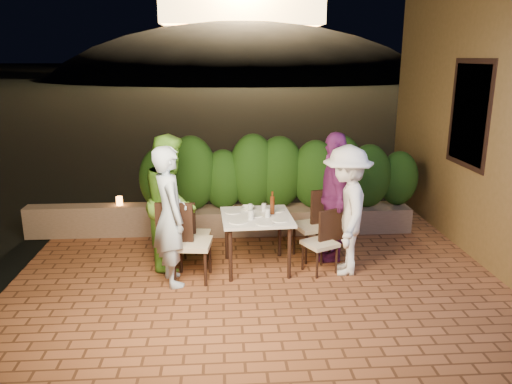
{
  "coord_description": "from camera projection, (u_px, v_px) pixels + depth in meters",
  "views": [
    {
      "loc": [
        -0.76,
        -5.46,
        2.81
      ],
      "look_at": [
        -0.32,
        0.94,
        1.05
      ],
      "focal_mm": 35.0,
      "sensor_mm": 36.0,
      "label": 1
    }
  ],
  "objects": [
    {
      "name": "ground",
      "position": [
        288.0,
        297.0,
        6.05
      ],
      "size": [
        400.0,
        400.0,
        0.0
      ],
      "primitive_type": "plane",
      "color": "black",
      "rests_on": "ground"
    },
    {
      "name": "terrace_floor",
      "position": [
        283.0,
        283.0,
        6.55
      ],
      "size": [
        7.0,
        6.0,
        0.15
      ],
      "primitive_type": "cube",
      "color": "brown",
      "rests_on": "ground"
    },
    {
      "name": "building_wall",
      "position": [
        509.0,
        77.0,
        7.55
      ],
      "size": [
        1.6,
        5.0,
        5.0
      ],
      "primitive_type": "cube",
      "color": "brown",
      "rests_on": "ground"
    },
    {
      "name": "window_pane",
      "position": [
        471.0,
        114.0,
        7.15
      ],
      "size": [
        0.08,
        1.0,
        1.4
      ],
      "primitive_type": "cube",
      "color": "black",
      "rests_on": "building_wall"
    },
    {
      "name": "window_frame",
      "position": [
        471.0,
        114.0,
        7.15
      ],
      "size": [
        0.06,
        1.15,
        1.55
      ],
      "primitive_type": "cube",
      "color": "black",
      "rests_on": "building_wall"
    },
    {
      "name": "planter",
      "position": [
        282.0,
        219.0,
        8.22
      ],
      "size": [
        4.2,
        0.55,
        0.4
      ],
      "primitive_type": "cube",
      "color": "#7B614E",
      "rests_on": "ground"
    },
    {
      "name": "hedge",
      "position": [
        282.0,
        175.0,
        8.02
      ],
      "size": [
        4.0,
        0.7,
        1.1
      ],
      "primitive_type": null,
      "color": "#1B3F11",
      "rests_on": "planter"
    },
    {
      "name": "parapet",
      "position": [
        96.0,
        220.0,
        8.01
      ],
      "size": [
        2.2,
        0.3,
        0.5
      ],
      "primitive_type": "cube",
      "color": "#7B614E",
      "rests_on": "ground"
    },
    {
      "name": "hill",
      "position": [
        243.0,
        110.0,
        64.97
      ],
      "size": [
        52.0,
        40.0,
        22.0
      ],
      "primitive_type": "ellipsoid",
      "color": "black",
      "rests_on": "ground"
    },
    {
      "name": "dining_table",
      "position": [
        257.0,
        242.0,
        6.73
      ],
      "size": [
        0.97,
        0.97,
        0.75
      ],
      "primitive_type": null,
      "rotation": [
        0.0,
        0.0,
        0.05
      ],
      "color": "white",
      "rests_on": "ground"
    },
    {
      "name": "plate_nw",
      "position": [
        238.0,
        221.0,
        6.38
      ],
      "size": [
        0.25,
        0.25,
        0.01
      ],
      "primitive_type": "cylinder",
      "color": "white",
      "rests_on": "dining_table"
    },
    {
      "name": "plate_sw",
      "position": [
        233.0,
        212.0,
        6.78
      ],
      "size": [
        0.22,
        0.22,
        0.01
      ],
      "primitive_type": "cylinder",
      "color": "white",
      "rests_on": "dining_table"
    },
    {
      "name": "plate_ne",
      "position": [
        280.0,
        220.0,
        6.44
      ],
      "size": [
        0.21,
        0.21,
        0.01
      ],
      "primitive_type": "cylinder",
      "color": "white",
      "rests_on": "dining_table"
    },
    {
      "name": "plate_se",
      "position": [
        277.0,
        210.0,
        6.85
      ],
      "size": [
        0.21,
        0.21,
        0.01
      ],
      "primitive_type": "cylinder",
      "color": "white",
      "rests_on": "dining_table"
    },
    {
      "name": "plate_centre",
      "position": [
        256.0,
        215.0,
        6.65
      ],
      "size": [
        0.22,
        0.22,
        0.01
      ],
      "primitive_type": "cylinder",
      "color": "white",
      "rests_on": "dining_table"
    },
    {
      "name": "plate_front",
      "position": [
        265.0,
        223.0,
        6.32
      ],
      "size": [
        0.22,
        0.22,
        0.01
      ],
      "primitive_type": "cylinder",
      "color": "white",
      "rests_on": "dining_table"
    },
    {
      "name": "glass_nw",
      "position": [
        251.0,
        215.0,
        6.47
      ],
      "size": [
        0.07,
        0.07,
        0.12
      ],
      "primitive_type": "cylinder",
      "color": "silver",
      "rests_on": "dining_table"
    },
    {
      "name": "glass_sw",
      "position": [
        250.0,
        208.0,
        6.81
      ],
      "size": [
        0.06,
        0.06,
        0.1
      ],
      "primitive_type": "cylinder",
      "color": "silver",
      "rests_on": "dining_table"
    },
    {
      "name": "glass_ne",
      "position": [
        267.0,
        213.0,
        6.56
      ],
      "size": [
        0.07,
        0.07,
        0.12
      ],
      "primitive_type": "cylinder",
      "color": "silver",
      "rests_on": "dining_table"
    },
    {
      "name": "glass_se",
      "position": [
        264.0,
        207.0,
        6.81
      ],
      "size": [
        0.06,
        0.06,
        0.11
      ],
      "primitive_type": "cylinder",
      "color": "silver",
      "rests_on": "dining_table"
    },
    {
      "name": "beer_bottle",
      "position": [
        272.0,
        203.0,
        6.67
      ],
      "size": [
        0.06,
        0.06,
        0.31
      ],
      "primitive_type": null,
      "color": "#50220D",
      "rests_on": "dining_table"
    },
    {
      "name": "bowl",
      "position": [
        248.0,
        208.0,
        6.9
      ],
      "size": [
        0.21,
        0.21,
        0.04
      ],
      "primitive_type": "imported",
      "rotation": [
        0.0,
        0.0,
        -0.16
      ],
      "color": "white",
      "rests_on": "dining_table"
    },
    {
      "name": "chair_left_front",
      "position": [
        192.0,
        242.0,
        6.36
      ],
      "size": [
        0.53,
        0.53,
        1.03
      ],
      "primitive_type": null,
      "rotation": [
        0.0,
        0.0,
        -0.12
      ],
      "color": "black",
      "rests_on": "ground"
    },
    {
      "name": "chair_left_back",
      "position": [
        195.0,
        234.0,
        6.85
      ],
      "size": [
        0.45,
        0.45,
        0.89
      ],
      "primitive_type": null,
      "rotation": [
        0.0,
        0.0,
        -0.09
      ],
      "color": "black",
      "rests_on": "ground"
    },
    {
      "name": "chair_right_front",
      "position": [
        320.0,
        242.0,
        6.61
      ],
      "size": [
        0.52,
        0.52,
        0.84
      ],
      "primitive_type": null,
      "rotation": [
        0.0,
        0.0,
        3.61
      ],
      "color": "black",
      "rests_on": "ground"
    },
    {
      "name": "chair_right_back",
      "position": [
        312.0,
        225.0,
        7.07
      ],
      "size": [
        0.58,
        0.58,
        0.99
      ],
      "primitive_type": null,
      "rotation": [
        0.0,
        0.0,
        3.45
      ],
      "color": "black",
      "rests_on": "ground"
    },
    {
      "name": "diner_blue",
      "position": [
        170.0,
        216.0,
        6.17
      ],
      "size": [
        0.61,
        0.75,
        1.77
      ],
      "primitive_type": "imported",
      "rotation": [
        0.0,
        0.0,
        1.9
      ],
      "color": "silver",
      "rests_on": "ground"
    },
    {
      "name": "diner_green",
      "position": [
        171.0,
        201.0,
        6.76
      ],
      "size": [
        0.7,
        0.89,
        1.82
      ],
      "primitive_type": "imported",
      "rotation": [
        0.0,
        0.0,
        1.58
      ],
      "color": "#7CCF40",
      "rests_on": "ground"
    },
    {
      "name": "diner_white",
      "position": [
        346.0,
        210.0,
        6.5
      ],
      "size": [
        0.8,
        1.19,
        1.72
      ],
      "primitive_type": "imported",
      "rotation": [
        0.0,
        0.0,
        -1.72
      ],
      "color": "white",
      "rests_on": "ground"
    },
    {
      "name": "diner_purple",
      "position": [
        334.0,
        196.0,
        6.95
      ],
      "size": [
        0.54,
        1.1,
        1.82
      ],
      "primitive_type": "imported",
      "rotation": [
        0.0,
        0.0,
        -1.67
      ],
      "color": "#772774",
      "rests_on": "ground"
    },
    {
      "name": "parapet_lamp",
      "position": [
        119.0,
        201.0,
        7.95
      ],
      "size": [
        0.1,
        0.1,
        0.14
      ],
      "primitive_type": "cylinder",
      "color": "orange",
      "rests_on": "parapet"
    }
  ]
}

